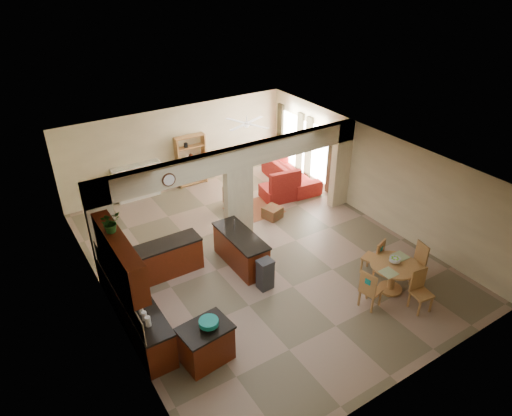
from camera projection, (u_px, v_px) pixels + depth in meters
floor at (258, 254)px, 12.44m from camera, size 10.00×10.00×0.00m
ceiling at (258, 160)px, 11.05m from camera, size 10.00×10.00×0.00m
wall_back at (178, 147)px, 15.40m from camera, size 8.00×0.00×8.00m
wall_front at (410, 330)px, 8.09m from camera, size 8.00×0.00×8.00m
wall_left at (103, 260)px, 9.89m from camera, size 0.00×10.00×10.00m
wall_right at (371, 174)px, 13.60m from camera, size 0.00×10.00×10.00m
partition_left_pier at (104, 235)px, 10.76m from camera, size 0.60×0.25×2.80m
partition_center_pier at (239, 204)px, 12.63m from camera, size 0.80×0.25×2.20m
partition_right_pier at (341, 165)px, 14.20m from camera, size 0.60×0.25×2.80m
partition_header at (238, 158)px, 11.93m from camera, size 8.00×0.25×0.60m
kitchen_counter at (145, 288)px, 10.52m from camera, size 2.52×3.29×1.48m
upper_cabinets at (119, 256)px, 9.12m from camera, size 0.35×2.40×0.90m
peninsula at (241, 250)px, 11.85m from camera, size 0.70×1.85×0.91m
wall_clock at (169, 180)px, 10.91m from camera, size 0.34×0.03×0.34m
rug at (254, 210)px, 14.53m from camera, size 1.60×1.30×0.01m
fireplace at (137, 181)px, 14.93m from camera, size 1.60×0.35×1.20m
shelving_unit at (191, 161)px, 15.68m from camera, size 1.00×0.32×1.80m
window_a at (320, 155)px, 15.37m from camera, size 0.02×0.90×1.90m
window_b at (291, 139)px, 16.61m from camera, size 0.02×0.90×1.90m
glazed_door at (305, 150)px, 16.07m from camera, size 0.02×0.70×2.10m
drape_a_left at (331, 161)px, 14.91m from camera, size 0.10×0.28×2.30m
drape_a_right at (308, 149)px, 15.79m from camera, size 0.10×0.28×2.30m
drape_b_left at (300, 144)px, 16.16m from camera, size 0.10×0.28×2.30m
drape_b_right at (280, 134)px, 17.03m from camera, size 0.10×0.28×2.30m
ceiling_fan at (247, 123)px, 14.05m from camera, size 1.00×1.00×0.10m
kitchen_island at (206, 344)px, 9.08m from camera, size 1.08×0.82×0.88m
teal_bowl at (209, 324)px, 8.82m from camera, size 0.39×0.39×0.18m
trash_can at (265, 275)px, 11.06m from camera, size 0.36×0.31×0.75m
dining_table at (393, 273)px, 10.92m from camera, size 1.13×1.13×0.77m
fruit_bowl at (395, 260)px, 10.82m from camera, size 0.27×0.27×0.14m
sofa at (291, 174)px, 16.00m from camera, size 2.64×1.25×0.75m
chaise at (279, 192)px, 15.13m from camera, size 1.20×1.04×0.44m
armchair at (237, 197)px, 14.59m from camera, size 0.73×0.75×0.67m
ottoman at (272, 212)px, 14.04m from camera, size 0.61×0.61×0.36m
plant at (110, 222)px, 8.98m from camera, size 0.49×0.46×0.44m
chair_north at (375, 256)px, 11.44m from camera, size 0.53×0.53×1.02m
chair_east at (417, 260)px, 11.28m from camera, size 0.49×0.49×1.02m
chair_south at (420, 288)px, 10.37m from camera, size 0.48×0.48×1.02m
chair_west at (369, 289)px, 10.36m from camera, size 0.51×0.51×1.02m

